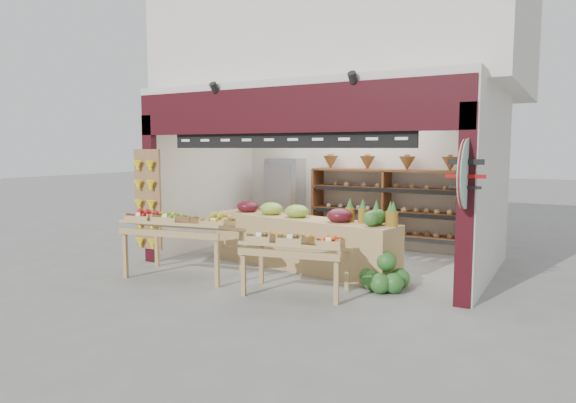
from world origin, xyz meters
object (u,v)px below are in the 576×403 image
Objects in this scene: display_table_left at (178,223)px; back_shelving at (386,195)px; display_table_right at (293,243)px; cardboard_stack at (277,240)px; refrigerator at (286,200)px; mid_counter at (301,241)px; watermelon_pile at (383,275)px.

back_shelving is at bearing 56.78° from display_table_left.
display_table_right is at bearing -93.03° from back_shelving.
display_table_right is (1.72, -2.46, 0.50)m from cardboard_stack.
refrigerator is 0.98× the size of display_table_left.
display_table_left is at bearing -100.19° from refrigerator.
watermelon_pile is at bearing -18.90° from mid_counter.
back_shelving is 2.36m from mid_counter.
display_table_left is (-0.06, -3.43, -0.06)m from refrigerator.
mid_counter is at bearing 161.10° from watermelon_pile.
display_table_left is at bearing -165.40° from watermelon_pile.
display_table_left is (-0.40, -2.47, 0.64)m from cardboard_stack.
display_table_left is 2.54× the size of watermelon_pile.
display_table_right is (2.12, 0.01, -0.14)m from display_table_left.
back_shelving is 1.97× the size of display_table_right.
cardboard_stack is at bearing 80.76° from display_table_left.
back_shelving is 3.54m from display_table_right.
back_shelving is at bearing 69.57° from mid_counter.
refrigerator is at bearing 121.14° from display_table_right.
display_table_right is at bearing -66.42° from mid_counter.
mid_counter reaches higher than display_table_right.
display_table_right is at bearing 0.32° from display_table_left.
refrigerator is at bearing -177.61° from back_shelving.
refrigerator is at bearing 140.24° from watermelon_pile.
watermelon_pile is at bearing -72.01° from back_shelving.
back_shelving reaches higher than mid_counter.
cardboard_stack is 3.23m from watermelon_pile.
back_shelving reaches higher than cardboard_stack.
watermelon_pile is at bearing 14.60° from display_table_left.
display_table_left is (-1.52, -1.40, 0.38)m from mid_counter.
cardboard_stack is (0.35, -0.96, -0.70)m from refrigerator.
watermelon_pile is at bearing -49.01° from refrigerator.
display_table_left is at bearing -99.24° from cardboard_stack.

